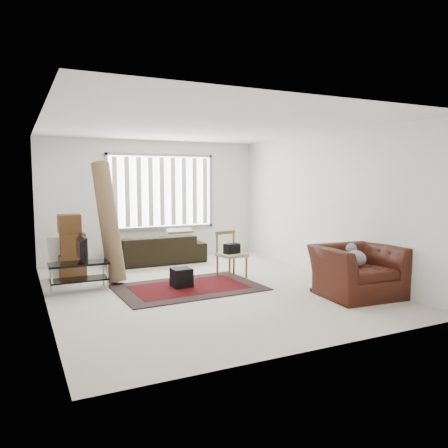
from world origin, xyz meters
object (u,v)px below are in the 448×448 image
(moving_boxes, at_px, (72,248))
(sofa, at_px, (156,245))
(tv_stand, at_px, (79,270))
(armchair, at_px, (358,267))
(side_chair, at_px, (231,252))

(moving_boxes, distance_m, sofa, 1.94)
(tv_stand, relative_size, moving_boxes, 0.80)
(sofa, relative_size, armchair, 1.59)
(armchair, bearing_deg, moving_boxes, 144.12)
(side_chair, distance_m, armchair, 2.36)
(moving_boxes, height_order, sofa, moving_boxes)
(sofa, bearing_deg, moving_boxes, 18.91)
(side_chair, xyz_separation_m, armchair, (1.21, -2.03, -0.02))
(moving_boxes, bearing_deg, tv_stand, -91.05)
(tv_stand, height_order, moving_boxes, moving_boxes)
(tv_stand, xyz_separation_m, sofa, (1.84, 1.73, 0.06))
(tv_stand, distance_m, moving_boxes, 1.12)
(tv_stand, height_order, side_chair, side_chair)
(sofa, distance_m, armchair, 4.47)
(armchair, bearing_deg, tv_stand, 154.97)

